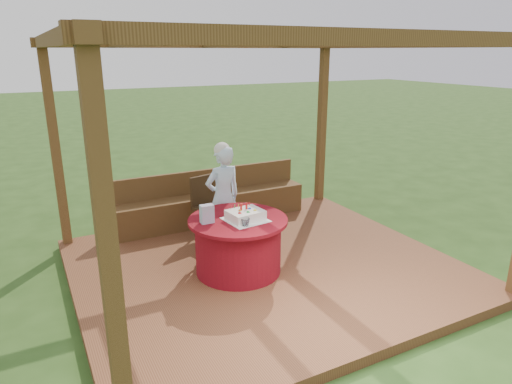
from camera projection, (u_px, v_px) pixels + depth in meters
ground at (265, 272)px, 5.77m from camera, size 60.00×60.00×0.00m
deck at (265, 268)px, 5.75m from camera, size 4.50×4.00×0.12m
pergola at (266, 77)px, 5.05m from camera, size 4.50×4.00×2.72m
bench at (213, 205)px, 7.11m from camera, size 3.00×0.42×0.80m
table at (238, 245)px, 5.46m from camera, size 1.17×1.17×0.68m
chair at (208, 203)px, 6.51m from camera, size 0.51×0.51×0.87m
elderly_woman at (223, 196)px, 6.05m from camera, size 0.55×0.40×1.45m
birthday_cake at (245, 215)px, 5.30m from camera, size 0.50×0.50×0.19m
gift_bag at (207, 214)px, 5.20m from camera, size 0.15×0.10×0.21m
drinking_glass at (245, 222)px, 5.11m from camera, size 0.11×0.11×0.09m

